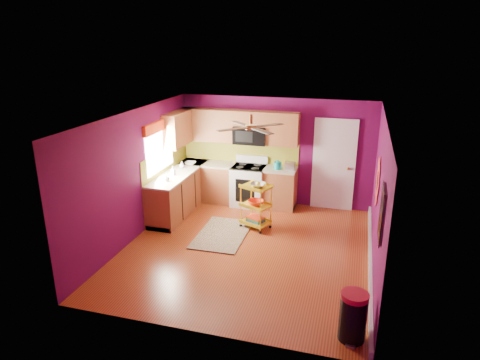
% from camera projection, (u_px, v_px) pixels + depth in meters
% --- Properties ---
extents(ground, '(5.00, 5.00, 0.00)m').
position_uv_depth(ground, '(247.00, 248.00, 8.05)').
color(ground, maroon).
rests_on(ground, ground).
extents(room_envelope, '(4.54, 5.04, 2.52)m').
position_uv_depth(room_envelope, '(249.00, 166.00, 7.52)').
color(room_envelope, '#5A0A42').
rests_on(room_envelope, ground).
extents(lower_cabinets, '(2.81, 2.31, 0.94)m').
position_uv_depth(lower_cabinets, '(212.00, 189.00, 9.92)').
color(lower_cabinets, brown).
rests_on(lower_cabinets, ground).
extents(electric_range, '(0.76, 0.66, 1.13)m').
position_uv_depth(electric_range, '(249.00, 185.00, 10.02)').
color(electric_range, white).
rests_on(electric_range, ground).
extents(upper_cabinetry, '(2.80, 2.30, 1.26)m').
position_uv_depth(upper_cabinetry, '(220.00, 128.00, 9.78)').
color(upper_cabinetry, brown).
rests_on(upper_cabinetry, ground).
extents(left_window, '(0.08, 1.35, 1.08)m').
position_uv_depth(left_window, '(159.00, 139.00, 9.03)').
color(left_window, white).
rests_on(left_window, ground).
extents(panel_door, '(0.95, 0.11, 2.15)m').
position_uv_depth(panel_door, '(334.00, 166.00, 9.62)').
color(panel_door, white).
rests_on(panel_door, ground).
extents(right_wall_art, '(0.04, 2.74, 1.04)m').
position_uv_depth(right_wall_art, '(379.00, 194.00, 6.70)').
color(right_wall_art, black).
rests_on(right_wall_art, ground).
extents(ceiling_fan, '(1.01, 1.01, 0.26)m').
position_uv_depth(ceiling_fan, '(251.00, 127.00, 7.50)').
color(ceiling_fan, '#BF8C3F').
rests_on(ceiling_fan, ground).
extents(shag_rug, '(0.96, 1.55, 0.02)m').
position_uv_depth(shag_rug, '(222.00, 234.00, 8.61)').
color(shag_rug, black).
rests_on(shag_rug, ground).
extents(rolling_cart, '(0.69, 0.61, 1.03)m').
position_uv_depth(rolling_cart, '(256.00, 204.00, 8.76)').
color(rolling_cart, yellow).
rests_on(rolling_cart, ground).
extents(trash_can, '(0.42, 0.43, 0.69)m').
position_uv_depth(trash_can, '(353.00, 316.00, 5.55)').
color(trash_can, black).
rests_on(trash_can, ground).
extents(teal_kettle, '(0.18, 0.18, 0.21)m').
position_uv_depth(teal_kettle, '(278.00, 165.00, 9.67)').
color(teal_kettle, teal).
rests_on(teal_kettle, lower_cabinets).
extents(toaster, '(0.22, 0.15, 0.18)m').
position_uv_depth(toaster, '(290.00, 166.00, 9.61)').
color(toaster, beige).
rests_on(toaster, lower_cabinets).
extents(soap_bottle_a, '(0.09, 0.09, 0.20)m').
position_uv_depth(soap_bottle_a, '(173.00, 171.00, 9.23)').
color(soap_bottle_a, '#EA3F72').
rests_on(soap_bottle_a, lower_cabinets).
extents(soap_bottle_b, '(0.12, 0.12, 0.15)m').
position_uv_depth(soap_bottle_b, '(182.00, 165.00, 9.74)').
color(soap_bottle_b, white).
rests_on(soap_bottle_b, lower_cabinets).
extents(counter_dish, '(0.25, 0.25, 0.06)m').
position_uv_depth(counter_dish, '(190.00, 163.00, 10.00)').
color(counter_dish, white).
rests_on(counter_dish, lower_cabinets).
extents(counter_cup, '(0.11, 0.11, 0.09)m').
position_uv_depth(counter_cup, '(167.00, 179.00, 8.87)').
color(counter_cup, white).
rests_on(counter_cup, lower_cabinets).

